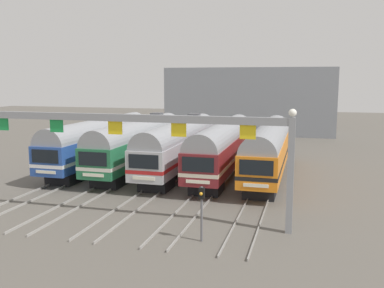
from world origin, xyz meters
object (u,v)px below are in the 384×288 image
object	(u,v)px
commuter_train_green	(139,142)
commuter_train_orange	(269,147)
commuter_train_stainless	(180,144)
commuter_train_blue	(100,140)
catenary_gantry	(115,134)
commuter_train_maroon	(223,145)
yard_signal_mast	(202,203)

from	to	relation	value
commuter_train_green	commuter_train_orange	distance (m)	12.07
commuter_train_green	commuter_train_stainless	distance (m)	4.02
commuter_train_blue	commuter_train_orange	xyz separation A→B (m)	(16.10, 0.00, 0.00)
commuter_train_orange	catenary_gantry	distance (m)	15.92
commuter_train_blue	commuter_train_stainless	world-z (taller)	commuter_train_stainless
commuter_train_stainless	commuter_train_orange	world-z (taller)	commuter_train_stainless
commuter_train_blue	commuter_train_green	xyz separation A→B (m)	(4.02, 0.00, 0.00)
commuter_train_maroon	yard_signal_mast	distance (m)	16.16
commuter_train_stainless	catenary_gantry	size ratio (longest dim) A/B	0.85
commuter_train_orange	yard_signal_mast	bearing A→B (deg)	-97.16
commuter_train_orange	yard_signal_mast	xyz separation A→B (m)	(-2.01, -16.03, -0.60)
commuter_train_blue	commuter_train_orange	distance (m)	16.10
commuter_train_blue	yard_signal_mast	bearing A→B (deg)	-48.69
commuter_train_green	commuter_train_orange	size ratio (longest dim) A/B	1.00
catenary_gantry	yard_signal_mast	bearing A→B (deg)	-22.76
yard_signal_mast	commuter_train_blue	bearing A→B (deg)	131.31
commuter_train_orange	yard_signal_mast	distance (m)	16.16
catenary_gantry	commuter_train_maroon	bearing A→B (deg)	73.40
commuter_train_green	yard_signal_mast	distance (m)	18.94
commuter_train_stainless	commuter_train_orange	size ratio (longest dim) A/B	1.00
commuter_train_stainless	commuter_train_maroon	world-z (taller)	commuter_train_stainless
commuter_train_green	commuter_train_maroon	bearing A→B (deg)	-0.03
commuter_train_green	yard_signal_mast	xyz separation A→B (m)	(10.06, -16.03, -0.60)
commuter_train_stainless	catenary_gantry	distance (m)	13.74
commuter_train_stainless	commuter_train_maroon	bearing A→B (deg)	-0.06
commuter_train_blue	commuter_train_maroon	distance (m)	12.07
commuter_train_maroon	commuter_train_orange	size ratio (longest dim) A/B	1.00
commuter_train_stainless	yard_signal_mast	distance (m)	17.14
commuter_train_green	commuter_train_maroon	size ratio (longest dim) A/B	1.00
commuter_train_green	catenary_gantry	distance (m)	14.32
commuter_train_green	catenary_gantry	xyz separation A→B (m)	(4.02, -13.50, 2.55)
commuter_train_blue	yard_signal_mast	world-z (taller)	commuter_train_blue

